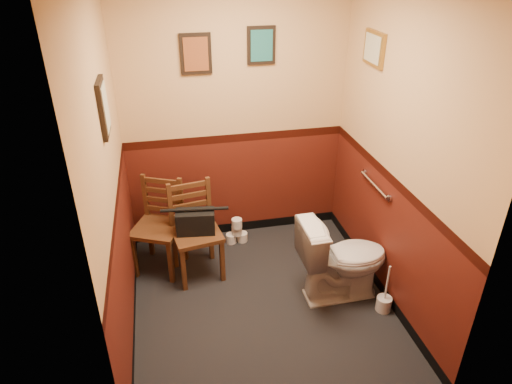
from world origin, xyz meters
TOP-DOWN VIEW (x-y plane):
  - floor at (0.00, 0.00)m, footprint 2.20×2.40m
  - wall_back at (0.00, 1.20)m, footprint 2.20×0.00m
  - wall_front at (0.00, -1.20)m, footprint 2.20×0.00m
  - wall_left at (-1.10, 0.00)m, footprint 0.00×2.40m
  - wall_right at (1.10, 0.00)m, footprint 0.00×2.40m
  - grab_bar at (1.07, 0.25)m, footprint 0.05×0.56m
  - framed_print_back_a at (-0.35, 1.18)m, footprint 0.28×0.04m
  - framed_print_back_b at (0.25, 1.18)m, footprint 0.26×0.04m
  - framed_print_left at (-1.08, 0.10)m, footprint 0.04×0.30m
  - framed_print_right at (1.08, 0.60)m, footprint 0.04×0.34m
  - toilet at (0.72, -0.02)m, footprint 0.80×0.46m
  - toilet_brush at (1.02, -0.30)m, footprint 0.13×0.13m
  - chair_left at (-0.83, 0.75)m, footprint 0.57×0.57m
  - chair_right at (-0.51, 0.59)m, footprint 0.49×0.49m
  - handbag at (-0.50, 0.55)m, footprint 0.37×0.22m
  - tp_stack at (-0.05, 0.99)m, footprint 0.23×0.14m

SIDE VIEW (x-z plane):
  - floor at x=0.00m, z-range 0.00..0.00m
  - toilet_brush at x=1.02m, z-range -0.16..0.31m
  - tp_stack at x=-0.05m, z-range -0.02..0.27m
  - toilet at x=0.72m, z-range 0.00..0.78m
  - chair_left at x=-0.83m, z-range 0.00..0.92m
  - chair_right at x=-0.51m, z-range 0.00..0.92m
  - handbag at x=-0.50m, z-range 0.46..0.72m
  - grab_bar at x=1.07m, z-range 0.92..0.98m
  - wall_back at x=0.00m, z-range 0.00..2.70m
  - wall_front at x=0.00m, z-range 0.00..2.70m
  - wall_left at x=-1.10m, z-range 0.00..2.70m
  - wall_right at x=1.10m, z-range 0.00..2.70m
  - framed_print_left at x=-1.08m, z-range 1.66..2.04m
  - framed_print_back_a at x=-0.35m, z-range 1.77..2.13m
  - framed_print_back_b at x=0.25m, z-range 1.83..2.17m
  - framed_print_right at x=1.08m, z-range 1.91..2.19m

